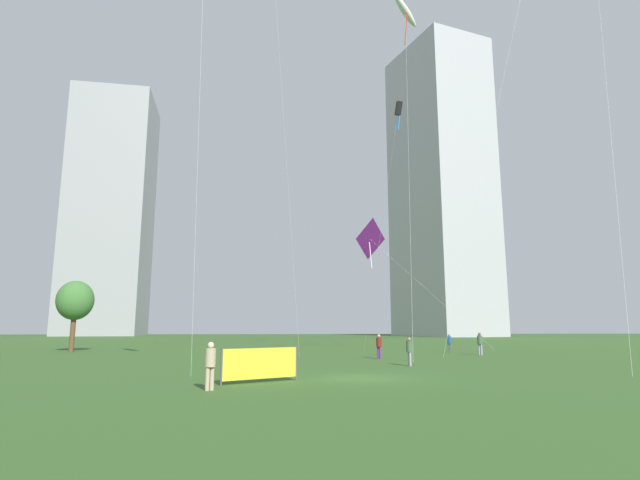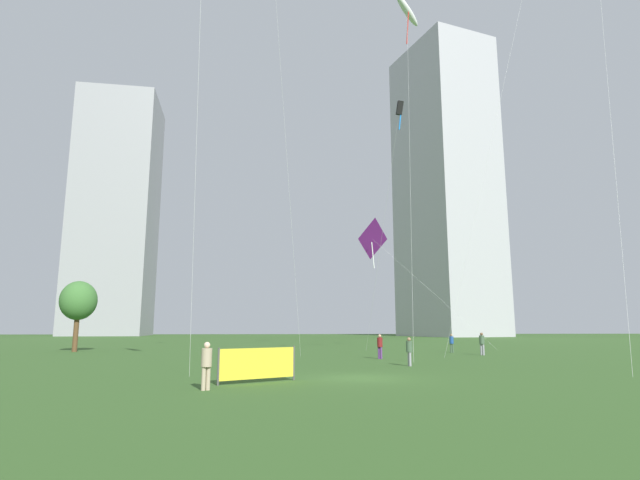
% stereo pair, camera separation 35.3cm
% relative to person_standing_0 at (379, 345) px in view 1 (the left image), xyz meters
% --- Properties ---
extents(ground, '(280.00, 280.00, 0.00)m').
position_rel_person_standing_0_xyz_m(ground, '(-3.73, -13.02, -0.97)').
color(ground, '#335623').
extents(person_standing_0, '(0.37, 0.37, 1.68)m').
position_rel_person_standing_0_xyz_m(person_standing_0, '(0.00, 0.00, 0.00)').
color(person_standing_0, '#593372').
rests_on(person_standing_0, ground).
extents(person_standing_1, '(0.36, 0.36, 1.60)m').
position_rel_person_standing_0_xyz_m(person_standing_1, '(0.27, -6.60, -0.05)').
color(person_standing_1, gray).
rests_on(person_standing_1, ground).
extents(person_standing_2, '(0.36, 0.36, 1.60)m').
position_rel_person_standing_0_xyz_m(person_standing_2, '(8.02, 7.79, -0.05)').
color(person_standing_2, '#3F593F').
rests_on(person_standing_2, ground).
extents(person_standing_3, '(0.39, 0.39, 1.76)m').
position_rel_person_standing_0_xyz_m(person_standing_3, '(9.06, 3.83, 0.04)').
color(person_standing_3, gray).
rests_on(person_standing_3, ground).
extents(person_standing_4, '(0.37, 0.37, 1.66)m').
position_rel_person_standing_0_xyz_m(person_standing_4, '(-9.87, -16.75, -0.01)').
color(person_standing_4, tan).
rests_on(person_standing_4, ground).
extents(kite_flying_3, '(4.95, 11.65, 32.82)m').
position_rel_person_standing_0_xyz_m(kite_flying_3, '(4.70, 6.64, 30.64)').
color(kite_flying_3, silver).
rests_on(kite_flying_3, ground).
extents(kite_flying_5, '(1.06, 12.09, 19.83)m').
position_rel_person_standing_0_xyz_m(kite_flying_5, '(2.22, 1.23, 18.04)').
color(kite_flying_5, silver).
rests_on(kite_flying_5, ground).
extents(kite_flying_6, '(12.95, 3.32, 12.57)m').
position_rel_person_standing_0_xyz_m(kite_flying_6, '(2.75, 15.08, 10.13)').
color(kite_flying_6, silver).
rests_on(kite_flying_6, ground).
extents(park_tree_0, '(3.23, 3.23, 6.35)m').
position_rel_person_standing_0_xyz_m(park_tree_0, '(-25.15, 12.64, 3.56)').
color(park_tree_0, brown).
rests_on(park_tree_0, ground).
extents(distant_highrise_0, '(21.03, 22.04, 65.01)m').
position_rel_person_standing_0_xyz_m(distant_highrise_0, '(-49.98, 102.02, 31.53)').
color(distant_highrise_0, '#939399').
rests_on(distant_highrise_0, ground).
extents(distant_highrise_1, '(23.40, 27.11, 74.10)m').
position_rel_person_standing_0_xyz_m(distant_highrise_1, '(35.89, 83.62, 36.08)').
color(distant_highrise_1, '#A8A8AD').
rests_on(distant_highrise_1, ground).
extents(event_banner, '(3.04, 1.82, 1.40)m').
position_rel_person_standing_0_xyz_m(event_banner, '(-8.11, -14.41, -0.23)').
color(event_banner, '#4C4C4C').
rests_on(event_banner, ground).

